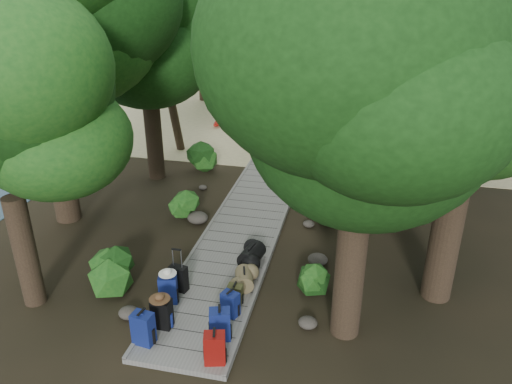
% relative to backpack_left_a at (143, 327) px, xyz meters
% --- Properties ---
extents(ground, '(120.00, 120.00, 0.00)m').
position_rel_backpack_left_a_xyz_m(ground, '(0.77, 4.49, -0.49)').
color(ground, black).
rests_on(ground, ground).
extents(sand_beach, '(40.00, 22.00, 0.02)m').
position_rel_backpack_left_a_xyz_m(sand_beach, '(0.77, 20.49, -0.48)').
color(sand_beach, '#CBBD89').
rests_on(sand_beach, ground).
extents(distant_hill, '(32.00, 16.00, 12.00)m').
position_rel_backpack_left_a_xyz_m(distant_hill, '(-39.23, 52.49, -0.49)').
color(distant_hill, black).
rests_on(distant_hill, ground).
extents(boardwalk, '(2.00, 12.00, 0.12)m').
position_rel_backpack_left_a_xyz_m(boardwalk, '(0.77, 5.49, -0.43)').
color(boardwalk, gray).
rests_on(boardwalk, ground).
extents(backpack_left_a, '(0.43, 0.33, 0.74)m').
position_rel_backpack_left_a_xyz_m(backpack_left_a, '(0.00, 0.00, 0.00)').
color(backpack_left_a, navy).
rests_on(backpack_left_a, boardwalk).
extents(backpack_left_b, '(0.39, 0.29, 0.71)m').
position_rel_backpack_left_a_xyz_m(backpack_left_b, '(0.17, 0.52, -0.02)').
color(backpack_left_b, black).
rests_on(backpack_left_b, boardwalk).
extents(backpack_left_c, '(0.44, 0.37, 0.71)m').
position_rel_backpack_left_a_xyz_m(backpack_left_c, '(-0.02, 1.30, -0.02)').
color(backpack_left_c, navy).
rests_on(backpack_left_c, boardwalk).
extents(backpack_right_a, '(0.44, 0.36, 0.69)m').
position_rel_backpack_left_a_xyz_m(backpack_right_a, '(1.47, -0.19, -0.03)').
color(backpack_right_a, maroon).
rests_on(backpack_right_a, boardwalk).
extents(backpack_right_b, '(0.46, 0.38, 0.72)m').
position_rel_backpack_left_a_xyz_m(backpack_right_b, '(1.39, 0.44, -0.01)').
color(backpack_right_b, navy).
rests_on(backpack_right_b, boardwalk).
extents(backpack_right_c, '(0.41, 0.35, 0.59)m').
position_rel_backpack_left_a_xyz_m(backpack_right_c, '(1.39, 1.17, -0.08)').
color(backpack_right_c, navy).
rests_on(backpack_right_c, boardwalk).
extents(backpack_right_d, '(0.32, 0.24, 0.48)m').
position_rel_backpack_left_a_xyz_m(backpack_right_d, '(1.38, 1.58, -0.13)').
color(backpack_right_d, '#383918').
rests_on(backpack_right_d, boardwalk).
extents(duffel_right_khaki, '(0.55, 0.69, 0.40)m').
position_rel_backpack_left_a_xyz_m(duffel_right_khaki, '(1.43, 2.20, -0.17)').
color(duffel_right_khaki, brown).
rests_on(duffel_right_khaki, boardwalk).
extents(duffel_right_black, '(0.59, 0.80, 0.46)m').
position_rel_backpack_left_a_xyz_m(duffel_right_black, '(1.38, 3.15, -0.14)').
color(duffel_right_black, black).
rests_on(duffel_right_black, boardwalk).
extents(suitcase_on_boardwalk, '(0.43, 0.29, 0.60)m').
position_rel_backpack_left_a_xyz_m(suitcase_on_boardwalk, '(0.05, 1.76, -0.07)').
color(suitcase_on_boardwalk, black).
rests_on(suitcase_on_boardwalk, boardwalk).
extents(lone_suitcase_on_sand, '(0.46, 0.34, 0.65)m').
position_rel_backpack_left_a_xyz_m(lone_suitcase_on_sand, '(1.24, 12.62, -0.15)').
color(lone_suitcase_on_sand, black).
rests_on(lone_suitcase_on_sand, sand_beach).
extents(hat_brown, '(0.41, 0.41, 0.12)m').
position_rel_backpack_left_a_xyz_m(hat_brown, '(0.17, 0.46, 0.40)').
color(hat_brown, '#51351E').
rests_on(hat_brown, backpack_left_b).
extents(hat_white, '(0.38, 0.38, 0.13)m').
position_rel_backpack_left_a_xyz_m(hat_white, '(-0.00, 1.31, 0.40)').
color(hat_white, silver).
rests_on(hat_white, backpack_left_c).
extents(kayak, '(0.75, 3.39, 0.34)m').
position_rel_backpack_left_a_xyz_m(kayak, '(-2.72, 14.36, -0.30)').
color(kayak, '#A9150E').
rests_on(kayak, sand_beach).
extents(sun_lounger, '(0.94, 2.06, 0.64)m').
position_rel_backpack_left_a_xyz_m(sun_lounger, '(4.43, 13.47, -0.15)').
color(sun_lounger, silver).
rests_on(sun_lounger, sand_beach).
extents(tree_right_a, '(4.94, 4.94, 8.23)m').
position_rel_backpack_left_a_xyz_m(tree_right_a, '(3.73, 1.32, 3.62)').
color(tree_right_a, black).
rests_on(tree_right_a, ground).
extents(tree_right_b, '(5.10, 5.10, 9.11)m').
position_rel_backpack_left_a_xyz_m(tree_right_b, '(5.64, 2.96, 4.06)').
color(tree_right_b, black).
rests_on(tree_right_b, ground).
extents(tree_right_c, '(4.81, 4.81, 8.33)m').
position_rel_backpack_left_a_xyz_m(tree_right_c, '(4.47, 6.14, 3.67)').
color(tree_right_c, black).
rests_on(tree_right_c, ground).
extents(tree_right_e, '(5.22, 5.22, 9.40)m').
position_rel_backpack_left_a_xyz_m(tree_right_e, '(4.64, 12.13, 4.21)').
color(tree_right_e, black).
rests_on(tree_right_e, ground).
extents(tree_right_f, '(5.87, 5.87, 10.48)m').
position_rel_backpack_left_a_xyz_m(tree_right_f, '(7.03, 13.49, 4.75)').
color(tree_right_f, black).
rests_on(tree_right_f, ground).
extents(tree_left_a, '(3.99, 3.99, 6.66)m').
position_rel_backpack_left_a_xyz_m(tree_left_a, '(-2.95, 0.82, 2.84)').
color(tree_left_a, black).
rests_on(tree_left_a, ground).
extents(tree_left_b, '(5.57, 5.57, 10.03)m').
position_rel_backpack_left_a_xyz_m(tree_left_b, '(-4.39, 4.50, 4.53)').
color(tree_left_b, black).
rests_on(tree_left_b, ground).
extents(tree_left_c, '(4.59, 4.59, 7.98)m').
position_rel_backpack_left_a_xyz_m(tree_left_c, '(-3.10, 7.94, 3.50)').
color(tree_left_c, black).
rests_on(tree_left_c, ground).
extents(tree_back_a, '(4.75, 4.75, 8.22)m').
position_rel_backpack_left_a_xyz_m(tree_back_a, '(-0.38, 19.91, 3.62)').
color(tree_back_a, black).
rests_on(tree_back_a, ground).
extents(tree_back_c, '(4.68, 4.68, 8.42)m').
position_rel_backpack_left_a_xyz_m(tree_back_c, '(5.39, 20.66, 3.72)').
color(tree_back_c, black).
rests_on(tree_back_c, ground).
extents(tree_back_d, '(4.31, 4.31, 7.18)m').
position_rel_backpack_left_a_xyz_m(tree_back_d, '(-4.80, 18.40, 3.10)').
color(tree_back_d, black).
rests_on(tree_back_d, ground).
extents(palm_right_a, '(4.43, 4.43, 7.55)m').
position_rel_backpack_left_a_xyz_m(palm_right_a, '(3.92, 10.58, 3.28)').
color(palm_right_a, '#174613').
rests_on(palm_right_a, ground).
extents(palm_right_b, '(4.95, 4.95, 9.56)m').
position_rel_backpack_left_a_xyz_m(palm_right_b, '(5.90, 15.64, 4.29)').
color(palm_right_b, '#174613').
rests_on(palm_right_b, ground).
extents(palm_right_c, '(4.47, 4.47, 7.11)m').
position_rel_backpack_left_a_xyz_m(palm_right_c, '(3.21, 17.29, 3.07)').
color(palm_right_c, '#174613').
rests_on(palm_right_c, ground).
extents(palm_left_a, '(4.38, 4.38, 6.97)m').
position_rel_backpack_left_a_xyz_m(palm_left_a, '(-3.53, 10.69, 2.99)').
color(palm_left_a, '#174613').
rests_on(palm_left_a, ground).
extents(rock_left_a, '(0.44, 0.39, 0.24)m').
position_rel_backpack_left_a_xyz_m(rock_left_a, '(-0.70, 0.75, -0.37)').
color(rock_left_a, '#4C473F').
rests_on(rock_left_a, ground).
extents(rock_left_b, '(0.35, 0.31, 0.19)m').
position_rel_backpack_left_a_xyz_m(rock_left_b, '(-1.71, 2.11, -0.40)').
color(rock_left_b, '#4C473F').
rests_on(rock_left_b, ground).
extents(rock_left_c, '(0.59, 0.53, 0.33)m').
position_rel_backpack_left_a_xyz_m(rock_left_c, '(-0.64, 5.05, -0.33)').
color(rock_left_c, '#4C473F').
rests_on(rock_left_c, ground).
extents(rock_left_d, '(0.27, 0.24, 0.15)m').
position_rel_backpack_left_a_xyz_m(rock_left_d, '(-1.22, 7.28, -0.42)').
color(rock_left_d, '#4C473F').
rests_on(rock_left_d, ground).
extents(rock_right_a, '(0.40, 0.36, 0.22)m').
position_rel_backpack_left_a_xyz_m(rock_right_a, '(2.99, 1.27, -0.38)').
color(rock_right_a, '#4C473F').
rests_on(rock_right_a, ground).
extents(rock_right_b, '(0.49, 0.44, 0.27)m').
position_rel_backpack_left_a_xyz_m(rock_right_b, '(2.93, 3.65, -0.36)').
color(rock_right_b, '#4C473F').
rests_on(rock_right_b, ground).
extents(rock_right_c, '(0.33, 0.29, 0.18)m').
position_rel_backpack_left_a_xyz_m(rock_right_c, '(2.48, 5.51, -0.40)').
color(rock_right_c, '#4C473F').
rests_on(rock_right_c, ground).
extents(rock_right_d, '(0.51, 0.46, 0.28)m').
position_rel_backpack_left_a_xyz_m(rock_right_d, '(3.86, 8.05, -0.35)').
color(rock_right_d, '#4C473F').
rests_on(rock_right_d, ground).
extents(shrub_left_a, '(1.17, 1.17, 1.05)m').
position_rel_backpack_left_a_xyz_m(shrub_left_a, '(-1.58, 1.63, 0.03)').
color(shrub_left_a, '#184C16').
rests_on(shrub_left_a, ground).
extents(shrub_left_b, '(0.86, 0.86, 0.78)m').
position_rel_backpack_left_a_xyz_m(shrub_left_b, '(-1.09, 5.20, -0.10)').
color(shrub_left_b, '#184C16').
rests_on(shrub_left_b, ground).
extents(shrub_left_c, '(1.29, 1.29, 1.16)m').
position_rel_backpack_left_a_xyz_m(shrub_left_c, '(-1.72, 8.78, 0.09)').
color(shrub_left_c, '#184C16').
rests_on(shrub_left_c, ground).
extents(shrub_right_a, '(0.86, 0.86, 0.77)m').
position_rel_backpack_left_a_xyz_m(shrub_right_a, '(3.06, 2.44, -0.11)').
color(shrub_right_a, '#184C16').
rests_on(shrub_right_a, ground).
extents(shrub_right_b, '(1.40, 1.40, 1.26)m').
position_rel_backpack_left_a_xyz_m(shrub_right_b, '(3.04, 6.02, 0.14)').
color(shrub_right_b, '#184C16').
rests_on(shrub_right_b, ground).
extents(shrub_right_c, '(0.93, 0.93, 0.84)m').
position_rel_backpack_left_a_xyz_m(shrub_right_c, '(2.90, 9.65, -0.07)').
color(shrub_right_c, '#184C16').
rests_on(shrub_right_c, ground).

